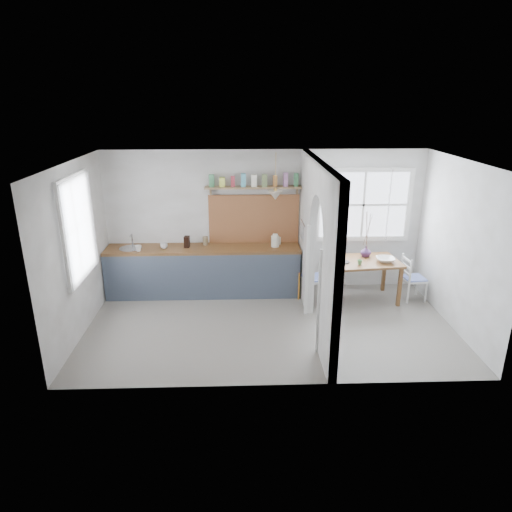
{
  "coord_description": "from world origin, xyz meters",
  "views": [
    {
      "loc": [
        -0.45,
        -6.52,
        3.49
      ],
      "look_at": [
        -0.21,
        0.2,
        1.11
      ],
      "focal_mm": 32.0,
      "sensor_mm": 36.0,
      "label": 1
    }
  ],
  "objects_px": {
    "dining_table": "(363,280)",
    "kettle": "(275,240)",
    "chair_left": "(314,278)",
    "chair_right": "(414,278)",
    "vase": "(366,251)"
  },
  "relations": [
    {
      "from": "dining_table",
      "to": "kettle",
      "type": "distance_m",
      "value": 1.72
    },
    {
      "from": "dining_table",
      "to": "chair_left",
      "type": "xyz_separation_m",
      "value": [
        -0.88,
        -0.03,
        0.07
      ]
    },
    {
      "from": "dining_table",
      "to": "kettle",
      "type": "xyz_separation_m",
      "value": [
        -1.55,
        0.38,
        0.64
      ]
    },
    {
      "from": "kettle",
      "to": "vase",
      "type": "xyz_separation_m",
      "value": [
        1.62,
        -0.18,
        -0.17
      ]
    },
    {
      "from": "dining_table",
      "to": "vase",
      "type": "distance_m",
      "value": 0.52
    },
    {
      "from": "dining_table",
      "to": "kettle",
      "type": "height_order",
      "value": "kettle"
    },
    {
      "from": "chair_left",
      "to": "kettle",
      "type": "bearing_deg",
      "value": -130.52
    },
    {
      "from": "chair_left",
      "to": "vase",
      "type": "relative_size",
      "value": 4.58
    },
    {
      "from": "chair_right",
      "to": "vase",
      "type": "height_order",
      "value": "vase"
    },
    {
      "from": "dining_table",
      "to": "kettle",
      "type": "relative_size",
      "value": 5.09
    },
    {
      "from": "dining_table",
      "to": "chair_right",
      "type": "distance_m",
      "value": 0.92
    },
    {
      "from": "chair_left",
      "to": "kettle",
      "type": "relative_size",
      "value": 3.81
    },
    {
      "from": "chair_right",
      "to": "kettle",
      "type": "xyz_separation_m",
      "value": [
        -2.47,
        0.39,
        0.61
      ]
    },
    {
      "from": "chair_right",
      "to": "kettle",
      "type": "bearing_deg",
      "value": 75.21
    },
    {
      "from": "dining_table",
      "to": "vase",
      "type": "height_order",
      "value": "vase"
    }
  ]
}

